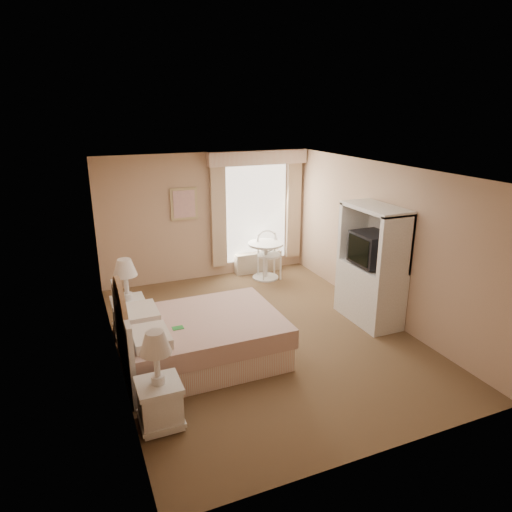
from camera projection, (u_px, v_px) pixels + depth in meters
name	position (u px, v px, depth m)	size (l,w,h in m)	color
room	(262.00, 257.00, 6.57)	(4.21, 5.51, 2.51)	brown
window	(258.00, 209.00, 9.26)	(2.05, 0.22, 2.51)	white
framed_art	(184.00, 204.00, 8.69)	(0.52, 0.04, 0.62)	tan
bed	(195.00, 338.00, 6.15)	(2.11, 1.62, 1.43)	#D49E89
nightstand_near	(159.00, 392.00, 4.85)	(0.46, 0.46, 1.12)	white
nightstand_far	(128.00, 307.00, 6.87)	(0.49, 0.49, 1.18)	white
round_table	(266.00, 255.00, 9.12)	(0.70, 0.70, 0.74)	silver
cafe_chair	(268.00, 251.00, 9.17)	(0.50, 0.50, 0.96)	silver
armoire	(371.00, 274.00, 7.23)	(0.57, 1.14, 1.89)	white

